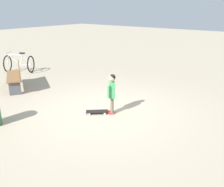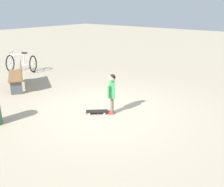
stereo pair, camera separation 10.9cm
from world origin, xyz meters
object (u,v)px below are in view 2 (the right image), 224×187
at_px(child_person, 112,90).
at_px(bicycle_near, 22,63).
at_px(street_bench, 17,76).
at_px(skateboard, 97,111).

xyz_separation_m(child_person, bicycle_near, (1.04, 5.75, -0.28)).
bearing_deg(street_bench, skateboard, -89.31).
distance_m(child_person, street_bench, 3.90).
bearing_deg(skateboard, child_person, -48.12).
relative_size(bicycle_near, street_bench, 0.81).
bearing_deg(bicycle_near, street_bench, -125.90).
bearing_deg(bicycle_near, child_person, -100.30).
xyz_separation_m(child_person, skateboard, (-0.26, 0.29, -0.60)).
bearing_deg(street_bench, bicycle_near, 54.10).
bearing_deg(child_person, bicycle_near, 79.70).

